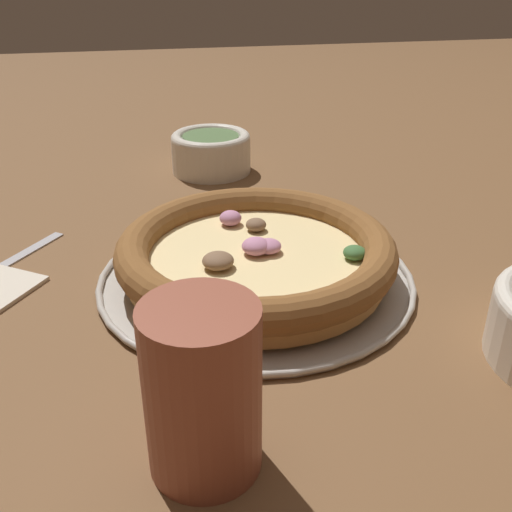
{
  "coord_description": "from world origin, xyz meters",
  "views": [
    {
      "loc": [
        -0.5,
        0.1,
        0.3
      ],
      "look_at": [
        0.0,
        0.0,
        0.03
      ],
      "focal_mm": 42.0,
      "sensor_mm": 36.0,
      "label": 1
    }
  ],
  "objects_px": {
    "bowl_far": "(214,150)",
    "pizza_tray": "(256,278)",
    "pizza": "(256,254)",
    "drinking_cup": "(203,391)"
  },
  "relations": [
    {
      "from": "pizza_tray",
      "to": "drinking_cup",
      "type": "relative_size",
      "value": 2.66
    },
    {
      "from": "pizza_tray",
      "to": "pizza",
      "type": "relative_size",
      "value": 1.14
    },
    {
      "from": "pizza",
      "to": "pizza_tray",
      "type": "bearing_deg",
      "value": 170.09
    },
    {
      "from": "pizza",
      "to": "bowl_far",
      "type": "bearing_deg",
      "value": -0.83
    },
    {
      "from": "pizza",
      "to": "drinking_cup",
      "type": "height_order",
      "value": "drinking_cup"
    },
    {
      "from": "bowl_far",
      "to": "pizza_tray",
      "type": "bearing_deg",
      "value": 179.17
    },
    {
      "from": "pizza_tray",
      "to": "bowl_far",
      "type": "height_order",
      "value": "bowl_far"
    },
    {
      "from": "pizza",
      "to": "bowl_far",
      "type": "height_order",
      "value": "bowl_far"
    },
    {
      "from": "pizza_tray",
      "to": "drinking_cup",
      "type": "distance_m",
      "value": 0.24
    },
    {
      "from": "pizza_tray",
      "to": "bowl_far",
      "type": "distance_m",
      "value": 0.33
    }
  ]
}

